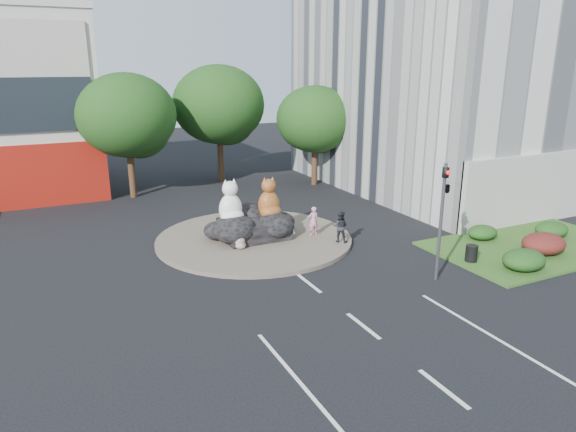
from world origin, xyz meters
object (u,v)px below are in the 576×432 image
cat_tabby (269,198)px  kitten_white (291,228)px  pedestrian_pink (313,221)px  litter_bin (471,253)px  cat_white (230,201)px  kitten_calico (240,239)px  pedestrian_dark (340,227)px

cat_tabby → kitten_white: size_ratio=2.66×
pedestrian_pink → litter_bin: pedestrian_pink is taller
cat_white → pedestrian_pink: 4.41m
kitten_calico → pedestrian_dark: size_ratio=0.61×
litter_bin → pedestrian_dark: bearing=131.2°
cat_white → pedestrian_dark: (4.81, -2.61, -1.24)m
cat_tabby → litter_bin: bearing=-44.3°
pedestrian_pink → litter_bin: (4.84, -6.15, -0.47)m
cat_tabby → cat_white: bearing=-176.8°
kitten_calico → pedestrian_dark: pedestrian_dark is taller
kitten_white → pedestrian_pink: bearing=-59.0°
kitten_white → pedestrian_dark: pedestrian_dark is taller
kitten_calico → pedestrian_pink: size_ratio=0.63×
kitten_calico → litter_bin: bearing=6.6°
pedestrian_dark → cat_white: bearing=13.1°
cat_tabby → kitten_white: (0.91, -0.69, -1.58)m
kitten_white → pedestrian_pink: size_ratio=0.53×
kitten_calico → pedestrian_pink: pedestrian_pink is taller
kitten_white → litter_bin: (5.92, -6.62, -0.11)m
litter_bin → kitten_white: bearing=131.8°
cat_tabby → kitten_calico: bearing=-144.6°
kitten_calico → pedestrian_dark: (4.85, -1.26, 0.31)m
cat_white → kitten_calico: size_ratio=2.32×
kitten_calico → cat_white: bearing=128.1°
pedestrian_pink → pedestrian_dark: (0.73, -1.47, 0.02)m
cat_tabby → litter_bin: 10.15m
litter_bin → kitten_calico: bearing=146.4°
cat_white → cat_tabby: (2.09, 0.02, -0.05)m
kitten_white → pedestrian_dark: (1.81, -1.94, 0.39)m
pedestrian_dark → cat_tabby: bearing=-2.5°
pedestrian_dark → kitten_calico: bearing=27.0°
kitten_white → litter_bin: size_ratio=1.08×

